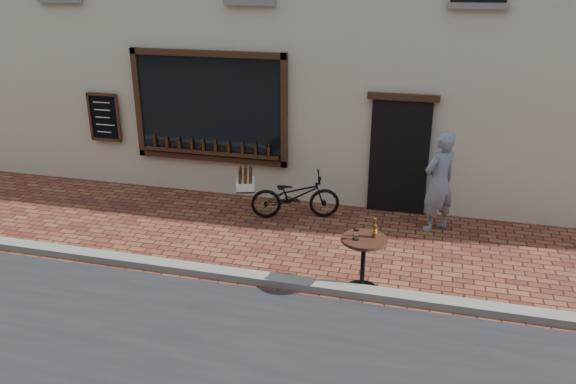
# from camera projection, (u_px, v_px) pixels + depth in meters

# --- Properties ---
(ground) EXTENTS (90.00, 90.00, 0.00)m
(ground) POSITION_uv_depth(u_px,v_px,m) (247.00, 287.00, 8.34)
(ground) COLOR #4E2119
(ground) RESTS_ON ground
(kerb) EXTENTS (90.00, 0.25, 0.12)m
(kerb) POSITION_uv_depth(u_px,v_px,m) (251.00, 277.00, 8.50)
(kerb) COLOR slate
(kerb) RESTS_ON ground
(cargo_bicycle) EXTENTS (2.00, 1.07, 0.94)m
(cargo_bicycle) POSITION_uv_depth(u_px,v_px,m) (293.00, 195.00, 10.58)
(cargo_bicycle) COLOR black
(cargo_bicycle) RESTS_ON ground
(bistro_table) EXTENTS (0.66, 0.66, 1.14)m
(bistro_table) POSITION_uv_depth(u_px,v_px,m) (364.00, 253.00, 8.04)
(bistro_table) COLOR black
(bistro_table) RESTS_ON ground
(pedestrian) EXTENTS (0.79, 0.78, 1.84)m
(pedestrian) POSITION_uv_depth(u_px,v_px,m) (439.00, 182.00, 9.89)
(pedestrian) COLOR slate
(pedestrian) RESTS_ON ground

